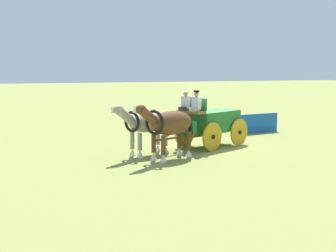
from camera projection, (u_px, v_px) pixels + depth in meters
ground_plane at (212, 146)px, 21.43m from camera, size 220.00×220.00×0.00m
show_wagon at (210, 122)px, 21.16m from camera, size 5.48×2.96×2.69m
draft_horse_near at (169, 124)px, 18.21m from camera, size 3.10×1.76×2.27m
draft_horse_off at (146, 124)px, 19.09m from camera, size 3.07×1.70×2.18m
sponsor_banner at (256, 124)px, 25.79m from camera, size 3.19×0.43×1.10m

